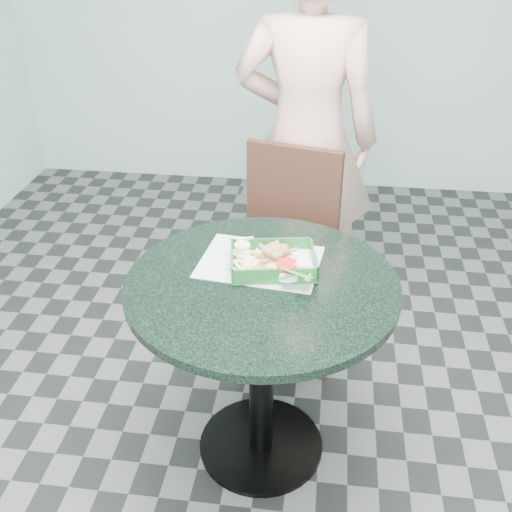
# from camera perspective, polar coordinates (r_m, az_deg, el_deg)

# --- Properties ---
(floor) EXTENTS (4.00, 5.00, 0.02)m
(floor) POSITION_cam_1_polar(r_m,az_deg,el_deg) (2.44, 0.47, -17.62)
(floor) COLOR #303335
(floor) RESTS_ON ground
(cafe_table) EXTENTS (0.89, 0.89, 0.75)m
(cafe_table) POSITION_cam_1_polar(r_m,az_deg,el_deg) (2.04, 0.54, -6.84)
(cafe_table) COLOR black
(cafe_table) RESTS_ON floor
(dining_chair) EXTENTS (0.42, 0.42, 0.93)m
(dining_chair) POSITION_cam_1_polar(r_m,az_deg,el_deg) (2.63, 3.27, 1.48)
(dining_chair) COLOR #442618
(dining_chair) RESTS_ON floor
(diner_person) EXTENTS (0.81, 0.56, 2.12)m
(diner_person) POSITION_cam_1_polar(r_m,az_deg,el_deg) (2.69, 4.94, 14.40)
(diner_person) COLOR #D29E93
(diner_person) RESTS_ON floor
(placemat) EXTENTS (0.43, 0.34, 0.00)m
(placemat) POSITION_cam_1_polar(r_m,az_deg,el_deg) (2.03, 0.38, -1.04)
(placemat) COLOR silver
(placemat) RESTS_ON cafe_table
(food_basket) EXTENTS (0.28, 0.20, 0.06)m
(food_basket) POSITION_cam_1_polar(r_m,az_deg,el_deg) (1.99, 1.62, -1.24)
(food_basket) COLOR #1A5925
(food_basket) RESTS_ON placemat
(crab_sandwich) EXTENTS (0.13, 0.13, 0.08)m
(crab_sandwich) POSITION_cam_1_polar(r_m,az_deg,el_deg) (1.98, 1.83, -0.29)
(crab_sandwich) COLOR #DDBF62
(crab_sandwich) RESTS_ON food_basket
(fries_pile) EXTENTS (0.12, 0.13, 0.04)m
(fries_pile) POSITION_cam_1_polar(r_m,az_deg,el_deg) (2.00, -0.85, -0.44)
(fries_pile) COLOR #FFEEAC
(fries_pile) RESTS_ON food_basket
(sauce_ramekin) EXTENTS (0.06, 0.06, 0.03)m
(sauce_ramekin) POSITION_cam_1_polar(r_m,az_deg,el_deg) (2.03, -1.01, 0.56)
(sauce_ramekin) COLOR beige
(sauce_ramekin) RESTS_ON food_basket
(garnish_cup) EXTENTS (0.12, 0.12, 0.05)m
(garnish_cup) POSITION_cam_1_polar(r_m,az_deg,el_deg) (1.90, 2.83, -2.06)
(garnish_cup) COLOR white
(garnish_cup) RESTS_ON food_basket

